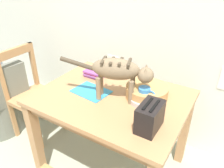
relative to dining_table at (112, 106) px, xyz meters
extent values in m
cube|color=silver|center=(0.05, 0.67, 0.59)|extent=(4.95, 0.10, 2.50)
cube|color=white|center=(-0.36, 0.61, 0.07)|extent=(0.14, 0.01, 0.14)
cube|color=#AF7C51|center=(0.00, 0.00, 0.08)|extent=(1.13, 0.87, 0.03)
cube|color=#A1724A|center=(0.00, 0.00, 0.03)|extent=(1.05, 0.79, 0.07)
cube|color=#AF7C51|center=(-0.51, -0.38, -0.30)|extent=(0.07, 0.07, 0.72)
cube|color=#AF7C51|center=(-0.51, 0.38, -0.30)|extent=(0.07, 0.07, 0.72)
cube|color=#AF7C51|center=(0.51, 0.38, -0.30)|extent=(0.07, 0.07, 0.72)
ellipsoid|color=#806A4F|center=(0.04, -0.02, 0.34)|extent=(0.37, 0.24, 0.16)
cube|color=#463A2B|center=(-0.04, -0.05, 0.40)|extent=(0.06, 0.13, 0.01)
cube|color=#463A2B|center=(0.02, -0.03, 0.40)|extent=(0.06, 0.13, 0.01)
cube|color=#463A2B|center=(0.08, -0.01, 0.40)|extent=(0.06, 0.13, 0.01)
cube|color=#463A2B|center=(0.13, 0.01, 0.40)|extent=(0.06, 0.13, 0.01)
cylinder|color=#806A4F|center=(0.15, 0.05, 0.19)|extent=(0.04, 0.04, 0.18)
cylinder|color=#806A4F|center=(0.17, -0.02, 0.19)|extent=(0.04, 0.04, 0.18)
cylinder|color=#806A4F|center=(-0.08, -0.03, 0.19)|extent=(0.04, 0.04, 0.18)
cylinder|color=#806A4F|center=(-0.06, -0.10, 0.19)|extent=(0.04, 0.04, 0.18)
sphere|color=#806A4F|center=(0.24, 0.04, 0.31)|extent=(0.11, 0.11, 0.11)
cone|color=#806A4F|center=(0.23, 0.07, 0.36)|extent=(0.04, 0.04, 0.04)
cone|color=#806A4F|center=(0.25, 0.01, 0.36)|extent=(0.04, 0.04, 0.04)
cylinder|color=#463A2B|center=(-0.22, -0.12, 0.36)|extent=(0.25, 0.11, 0.09)
cylinder|color=#C0AEA8|center=(0.24, 0.04, 0.11)|extent=(0.20, 0.20, 0.04)
cylinder|color=#357BC2|center=(0.24, 0.04, 0.17)|extent=(0.09, 0.09, 0.08)
torus|color=#357BC2|center=(0.30, 0.04, 0.18)|extent=(0.06, 0.01, 0.06)
cube|color=teal|center=(-0.17, -0.04, 0.10)|extent=(0.30, 0.23, 0.01)
cube|color=#924DA5|center=(-0.30, 0.20, 0.11)|extent=(0.18, 0.12, 0.02)
cube|color=#8D519A|center=(-0.30, 0.19, 0.12)|extent=(0.17, 0.11, 0.01)
cube|color=#D83A38|center=(-0.30, 0.20, 0.13)|extent=(0.18, 0.12, 0.01)
cube|color=#9D4B9A|center=(-0.30, 0.19, 0.15)|extent=(0.17, 0.11, 0.01)
cylinder|color=tan|center=(0.23, 0.12, 0.14)|extent=(0.31, 0.31, 0.09)
cylinder|color=brown|center=(0.23, 0.12, 0.15)|extent=(0.26, 0.26, 0.08)
cube|color=black|center=(0.39, -0.21, 0.18)|extent=(0.12, 0.20, 0.17)
cube|color=black|center=(0.37, -0.21, 0.27)|extent=(0.02, 0.14, 0.01)
cube|color=black|center=(0.41, -0.21, 0.27)|extent=(0.02, 0.14, 0.01)
cube|color=tan|center=(-0.90, -0.01, -0.22)|extent=(0.42, 0.42, 0.04)
cube|color=tan|center=(-1.09, -0.01, 0.24)|extent=(0.04, 0.42, 0.08)
cube|color=tan|center=(-1.09, 0.18, 0.04)|extent=(0.04, 0.04, 0.48)
cube|color=tan|center=(-1.09, -0.20, 0.04)|extent=(0.04, 0.04, 0.48)
cube|color=tan|center=(-0.71, 0.17, -0.45)|extent=(0.04, 0.04, 0.42)
cube|color=tan|center=(-0.72, -0.20, -0.45)|extent=(0.04, 0.04, 0.42)
cube|color=tan|center=(-1.09, 0.17, -0.45)|extent=(0.04, 0.04, 0.42)
cube|color=tan|center=(-1.09, -0.20, -0.45)|extent=(0.04, 0.04, 0.42)
cube|color=slate|center=(-1.15, -0.21, -0.08)|extent=(0.17, 0.55, 0.40)
cube|color=slate|center=(-1.37, 0.06, -0.18)|extent=(0.43, 0.14, 0.20)
camera|label=1|loc=(0.74, -1.22, 0.99)|focal=35.09mm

